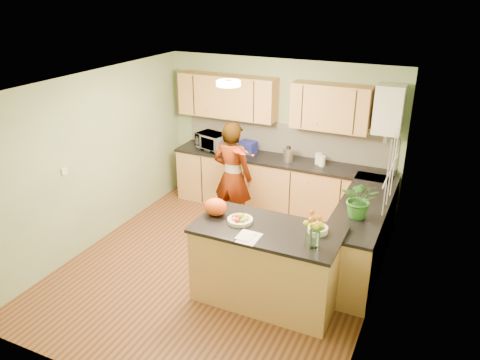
% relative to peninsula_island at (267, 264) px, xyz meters
% --- Properties ---
extents(floor, '(4.50, 4.50, 0.00)m').
position_rel_peninsula_island_xyz_m(floor, '(-0.82, 0.38, -0.49)').
color(floor, '#502A16').
rests_on(floor, ground).
extents(ceiling, '(4.00, 4.50, 0.02)m').
position_rel_peninsula_island_xyz_m(ceiling, '(-0.82, 0.38, 2.01)').
color(ceiling, silver).
rests_on(ceiling, wall_back).
extents(wall_back, '(4.00, 0.02, 2.50)m').
position_rel_peninsula_island_xyz_m(wall_back, '(-0.82, 2.63, 0.76)').
color(wall_back, gray).
rests_on(wall_back, floor).
extents(wall_front, '(4.00, 0.02, 2.50)m').
position_rel_peninsula_island_xyz_m(wall_front, '(-0.82, -1.87, 0.76)').
color(wall_front, gray).
rests_on(wall_front, floor).
extents(wall_left, '(0.02, 4.50, 2.50)m').
position_rel_peninsula_island_xyz_m(wall_left, '(-2.82, 0.38, 0.76)').
color(wall_left, gray).
rests_on(wall_left, floor).
extents(wall_right, '(0.02, 4.50, 2.50)m').
position_rel_peninsula_island_xyz_m(wall_right, '(1.18, 0.38, 0.76)').
color(wall_right, gray).
rests_on(wall_right, floor).
extents(back_counter, '(3.64, 0.62, 0.94)m').
position_rel_peninsula_island_xyz_m(back_counter, '(-0.72, 2.33, -0.02)').
color(back_counter, '#BC824B').
rests_on(back_counter, floor).
extents(right_counter, '(0.62, 2.24, 0.94)m').
position_rel_peninsula_island_xyz_m(right_counter, '(0.88, 1.23, -0.02)').
color(right_counter, '#BC824B').
rests_on(right_counter, floor).
extents(splashback, '(3.60, 0.02, 0.52)m').
position_rel_peninsula_island_xyz_m(splashback, '(-0.72, 2.61, 0.71)').
color(splashback, silver).
rests_on(splashback, back_counter).
extents(upper_cabinets, '(3.20, 0.34, 0.70)m').
position_rel_peninsula_island_xyz_m(upper_cabinets, '(-1.00, 2.46, 1.36)').
color(upper_cabinets, '#BC824B').
rests_on(upper_cabinets, wall_back).
extents(boiler, '(0.40, 0.30, 0.86)m').
position_rel_peninsula_island_xyz_m(boiler, '(0.88, 2.47, 1.40)').
color(boiler, white).
rests_on(boiler, wall_back).
extents(window_right, '(0.01, 1.30, 1.05)m').
position_rel_peninsula_island_xyz_m(window_right, '(1.17, 0.98, 1.06)').
color(window_right, white).
rests_on(window_right, wall_right).
extents(light_switch, '(0.02, 0.09, 0.09)m').
position_rel_peninsula_island_xyz_m(light_switch, '(-2.81, -0.22, 0.81)').
color(light_switch, white).
rests_on(light_switch, wall_left).
extents(ceiling_lamp, '(0.30, 0.30, 0.07)m').
position_rel_peninsula_island_xyz_m(ceiling_lamp, '(-0.82, 0.68, 1.97)').
color(ceiling_lamp, '#FFEABF').
rests_on(ceiling_lamp, ceiling).
extents(peninsula_island, '(1.71, 0.88, 0.98)m').
position_rel_peninsula_island_xyz_m(peninsula_island, '(0.00, 0.00, 0.00)').
color(peninsula_island, '#BC824B').
rests_on(peninsula_island, floor).
extents(fruit_dish, '(0.30, 0.30, 0.11)m').
position_rel_peninsula_island_xyz_m(fruit_dish, '(-0.35, 0.00, 0.53)').
color(fruit_dish, beige).
rests_on(fruit_dish, peninsula_island).
extents(orange_bowl, '(0.23, 0.23, 0.13)m').
position_rel_peninsula_island_xyz_m(orange_bowl, '(0.55, 0.15, 0.55)').
color(orange_bowl, beige).
rests_on(orange_bowl, peninsula_island).
extents(flower_vase, '(0.24, 0.24, 0.45)m').
position_rel_peninsula_island_xyz_m(flower_vase, '(0.60, -0.18, 0.79)').
color(flower_vase, silver).
rests_on(flower_vase, peninsula_island).
extents(orange_bag, '(0.30, 0.26, 0.21)m').
position_rel_peninsula_island_xyz_m(orange_bag, '(-0.70, 0.05, 0.60)').
color(orange_bag, '#E84A13').
rests_on(orange_bag, peninsula_island).
extents(papers, '(0.22, 0.30, 0.01)m').
position_rel_peninsula_island_xyz_m(papers, '(-0.10, -0.30, 0.49)').
color(papers, white).
rests_on(papers, peninsula_island).
extents(violinist, '(0.66, 0.45, 1.74)m').
position_rel_peninsula_island_xyz_m(violinist, '(-1.15, 1.46, 0.38)').
color(violinist, '#EAB28F').
rests_on(violinist, floor).
extents(violin, '(0.58, 0.51, 0.15)m').
position_rel_peninsula_island_xyz_m(violin, '(-0.95, 1.24, 0.90)').
color(violin, '#570A05').
rests_on(violin, violinist).
extents(microwave, '(0.58, 0.47, 0.28)m').
position_rel_peninsula_island_xyz_m(microwave, '(-1.95, 2.29, 0.59)').
color(microwave, white).
rests_on(microwave, back_counter).
extents(blue_box, '(0.30, 0.24, 0.22)m').
position_rel_peninsula_island_xyz_m(blue_box, '(-1.30, 2.36, 0.56)').
color(blue_box, navy).
rests_on(blue_box, back_counter).
extents(kettle, '(0.16, 0.16, 0.30)m').
position_rel_peninsula_island_xyz_m(kettle, '(-0.56, 2.29, 0.57)').
color(kettle, silver).
rests_on(kettle, back_counter).
extents(jar_cream, '(0.13, 0.13, 0.17)m').
position_rel_peninsula_island_xyz_m(jar_cream, '(-0.08, 2.38, 0.53)').
color(jar_cream, beige).
rests_on(jar_cream, back_counter).
extents(jar_white, '(0.11, 0.11, 0.16)m').
position_rel_peninsula_island_xyz_m(jar_white, '(-0.01, 2.31, 0.53)').
color(jar_white, white).
rests_on(jar_white, back_counter).
extents(potted_plant, '(0.47, 0.42, 0.49)m').
position_rel_peninsula_island_xyz_m(potted_plant, '(0.88, 0.80, 0.69)').
color(potted_plant, '#307125').
rests_on(potted_plant, right_counter).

